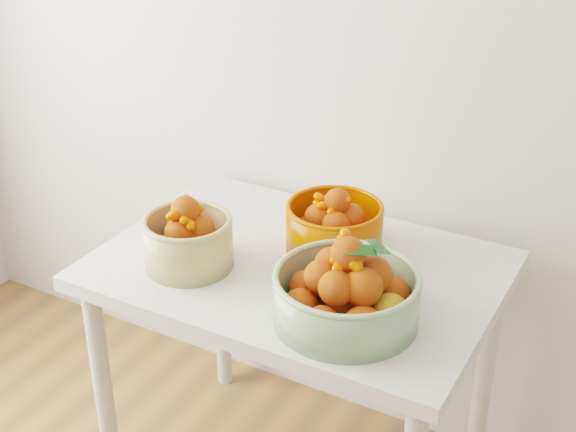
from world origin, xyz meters
The scene contains 4 objects.
table centered at (-0.40, 1.60, 0.65)m, with size 1.00×0.70×0.75m.
bowl_cream centered at (-0.64, 1.46, 0.82)m, with size 0.29×0.29×0.19m.
bowl_green centered at (-0.19, 1.43, 0.82)m, with size 0.38×0.38×0.21m.
bowl_orange centered at (-0.35, 1.70, 0.82)m, with size 0.26×0.26×0.18m.
Camera 1 is at (0.42, 0.06, 1.79)m, focal length 50.00 mm.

